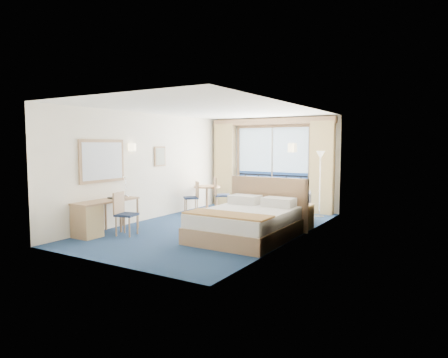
{
  "coord_description": "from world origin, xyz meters",
  "views": [
    {
      "loc": [
        4.87,
        -7.65,
        1.92
      ],
      "look_at": [
        0.14,
        0.2,
        1.12
      ],
      "focal_mm": 32.0,
      "sensor_mm": 36.0,
      "label": 1
    }
  ],
  "objects_px": {
    "bed": "(247,222)",
    "armchair": "(295,205)",
    "round_table": "(207,192)",
    "table_chair_b": "(194,195)",
    "nightstand": "(302,216)",
    "desk": "(92,218)",
    "table_chair_a": "(219,192)",
    "floor_lamp": "(320,167)",
    "desk_chair": "(123,211)"
  },
  "relations": [
    {
      "from": "nightstand",
      "to": "table_chair_a",
      "type": "distance_m",
      "value": 2.96
    },
    {
      "from": "nightstand",
      "to": "desk",
      "type": "distance_m",
      "value": 4.62
    },
    {
      "from": "armchair",
      "to": "desk",
      "type": "relative_size",
      "value": 0.54
    },
    {
      "from": "round_table",
      "to": "table_chair_b",
      "type": "xyz_separation_m",
      "value": [
        -0.04,
        -0.62,
        -0.03
      ]
    },
    {
      "from": "nightstand",
      "to": "table_chair_b",
      "type": "height_order",
      "value": "table_chair_b"
    },
    {
      "from": "desk",
      "to": "table_chair_a",
      "type": "xyz_separation_m",
      "value": [
        0.69,
        3.95,
        0.16
      ]
    },
    {
      "from": "floor_lamp",
      "to": "desk",
      "type": "bearing_deg",
      "value": -126.64
    },
    {
      "from": "nightstand",
      "to": "table_chair_a",
      "type": "bearing_deg",
      "value": 161.79
    },
    {
      "from": "floor_lamp",
      "to": "table_chair_a",
      "type": "relative_size",
      "value": 1.76
    },
    {
      "from": "table_chair_a",
      "to": "round_table",
      "type": "bearing_deg",
      "value": 35.8
    },
    {
      "from": "round_table",
      "to": "table_chair_b",
      "type": "relative_size",
      "value": 0.88
    },
    {
      "from": "bed",
      "to": "armchair",
      "type": "height_order",
      "value": "bed"
    },
    {
      "from": "desk_chair",
      "to": "nightstand",
      "type": "bearing_deg",
      "value": -62.26
    },
    {
      "from": "nightstand",
      "to": "desk_chair",
      "type": "bearing_deg",
      "value": -139.33
    },
    {
      "from": "floor_lamp",
      "to": "table_chair_b",
      "type": "height_order",
      "value": "floor_lamp"
    },
    {
      "from": "desk_chair",
      "to": "bed",
      "type": "bearing_deg",
      "value": -78.06
    },
    {
      "from": "desk",
      "to": "round_table",
      "type": "relative_size",
      "value": 1.96
    },
    {
      "from": "armchair",
      "to": "desk",
      "type": "distance_m",
      "value": 4.93
    },
    {
      "from": "bed",
      "to": "round_table",
      "type": "relative_size",
      "value": 2.87
    },
    {
      "from": "nightstand",
      "to": "armchair",
      "type": "bearing_deg",
      "value": 120.15
    },
    {
      "from": "desk",
      "to": "round_table",
      "type": "distance_m",
      "value": 4.1
    },
    {
      "from": "armchair",
      "to": "table_chair_b",
      "type": "relative_size",
      "value": 0.93
    },
    {
      "from": "armchair",
      "to": "desk",
      "type": "xyz_separation_m",
      "value": [
        -2.96,
        -3.94,
        0.02
      ]
    },
    {
      "from": "bed",
      "to": "table_chair_b",
      "type": "relative_size",
      "value": 2.54
    },
    {
      "from": "armchair",
      "to": "table_chair_a",
      "type": "xyz_separation_m",
      "value": [
        -2.27,
        0.0,
        0.19
      ]
    },
    {
      "from": "nightstand",
      "to": "table_chair_b",
      "type": "bearing_deg",
      "value": 172.4
    },
    {
      "from": "table_chair_b",
      "to": "armchair",
      "type": "bearing_deg",
      "value": 54.43
    },
    {
      "from": "bed",
      "to": "armchair",
      "type": "distance_m",
      "value": 2.41
    },
    {
      "from": "floor_lamp",
      "to": "desk_chair",
      "type": "height_order",
      "value": "floor_lamp"
    },
    {
      "from": "round_table",
      "to": "desk",
      "type": "bearing_deg",
      "value": -92.49
    },
    {
      "from": "armchair",
      "to": "round_table",
      "type": "bearing_deg",
      "value": -22.79
    },
    {
      "from": "nightstand",
      "to": "desk_chair",
      "type": "height_order",
      "value": "desk_chair"
    },
    {
      "from": "floor_lamp",
      "to": "desk",
      "type": "xyz_separation_m",
      "value": [
        -3.4,
        -4.58,
        -0.93
      ]
    },
    {
      "from": "floor_lamp",
      "to": "desk",
      "type": "distance_m",
      "value": 5.78
    },
    {
      "from": "armchair",
      "to": "nightstand",
      "type": "bearing_deg",
      "value": 100.38
    },
    {
      "from": "bed",
      "to": "desk",
      "type": "height_order",
      "value": "bed"
    },
    {
      "from": "bed",
      "to": "table_chair_b",
      "type": "height_order",
      "value": "bed"
    },
    {
      "from": "bed",
      "to": "round_table",
      "type": "bearing_deg",
      "value": 136.26
    },
    {
      "from": "nightstand",
      "to": "floor_lamp",
      "type": "distance_m",
      "value": 1.87
    },
    {
      "from": "nightstand",
      "to": "desk",
      "type": "bearing_deg",
      "value": -139.1
    },
    {
      "from": "floor_lamp",
      "to": "round_table",
      "type": "distance_m",
      "value": 3.36
    },
    {
      "from": "table_chair_a",
      "to": "table_chair_b",
      "type": "relative_size",
      "value": 1.13
    },
    {
      "from": "table_chair_a",
      "to": "floor_lamp",
      "type": "bearing_deg",
      "value": -115.55
    },
    {
      "from": "desk",
      "to": "table_chair_b",
      "type": "distance_m",
      "value": 3.48
    },
    {
      "from": "nightstand",
      "to": "desk",
      "type": "xyz_separation_m",
      "value": [
        -3.49,
        -3.03,
        0.11
      ]
    },
    {
      "from": "desk",
      "to": "nightstand",
      "type": "bearing_deg",
      "value": 40.9
    },
    {
      "from": "desk",
      "to": "table_chair_a",
      "type": "relative_size",
      "value": 1.54
    },
    {
      "from": "table_chair_a",
      "to": "table_chair_b",
      "type": "distance_m",
      "value": 0.73
    },
    {
      "from": "floor_lamp",
      "to": "table_chair_a",
      "type": "xyz_separation_m",
      "value": [
        -2.71,
        -0.63,
        -0.76
      ]
    },
    {
      "from": "floor_lamp",
      "to": "desk_chair",
      "type": "relative_size",
      "value": 1.92
    }
  ]
}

